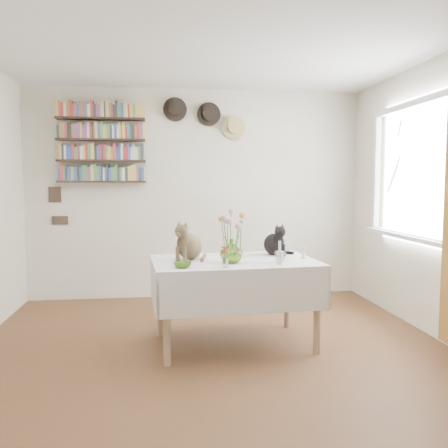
{
  "coord_description": "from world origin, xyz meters",
  "views": [
    {
      "loc": [
        -0.41,
        -3.49,
        1.39
      ],
      "look_at": [
        0.09,
        0.35,
        1.05
      ],
      "focal_mm": 38.0,
      "sensor_mm": 36.0,
      "label": 1
    }
  ],
  "objects": [
    {
      "name": "flower_bouquet",
      "position": [
        0.15,
        0.31,
        1.07
      ],
      "size": [
        0.17,
        0.13,
        0.39
      ],
      "color": "#4C7233",
      "rests_on": "flower_vase"
    },
    {
      "name": "dining_table",
      "position": [
        0.19,
        0.45,
        0.55
      ],
      "size": [
        1.43,
        0.98,
        0.73
      ],
      "color": "white",
      "rests_on": "room"
    },
    {
      "name": "black_cat",
      "position": [
        0.59,
        0.7,
        0.88
      ],
      "size": [
        0.26,
        0.3,
        0.29
      ],
      "primitive_type": null,
      "rotation": [
        0.0,
        0.0,
        0.32
      ],
      "color": "black",
      "rests_on": "dining_table"
    },
    {
      "name": "wall_art_plaques",
      "position": [
        -1.63,
        2.23,
        1.12
      ],
      "size": [
        0.21,
        0.02,
        0.44
      ],
      "color": "#38281E",
      "rests_on": "room"
    },
    {
      "name": "bookshelf_unit",
      "position": [
        -1.1,
        2.16,
        1.84
      ],
      "size": [
        1.0,
        0.16,
        0.91
      ],
      "color": "#311E16",
      "rests_on": "room"
    },
    {
      "name": "candlestick",
      "position": [
        0.51,
        0.16,
        0.8
      ],
      "size": [
        0.05,
        0.05,
        0.19
      ],
      "color": "white",
      "rests_on": "dining_table"
    },
    {
      "name": "drinking_glass",
      "position": [
        0.55,
        0.29,
        0.78
      ],
      "size": [
        0.11,
        0.11,
        0.09
      ],
      "primitive_type": "imported",
      "rotation": [
        0.0,
        0.0,
        0.12
      ],
      "color": "white",
      "rests_on": "dining_table"
    },
    {
      "name": "room",
      "position": [
        0.0,
        0.0,
        1.25
      ],
      "size": [
        4.08,
        4.58,
        2.58
      ],
      "color": "brown",
      "rests_on": "ground"
    },
    {
      "name": "wall_hats",
      "position": [
        0.12,
        2.19,
        2.17
      ],
      "size": [
        0.98,
        0.09,
        0.48
      ],
      "color": "black",
      "rests_on": "room"
    },
    {
      "name": "green_bowl",
      "position": [
        -0.26,
        0.13,
        0.76
      ],
      "size": [
        0.18,
        0.18,
        0.04
      ],
      "primitive_type": "imported",
      "rotation": [
        0.0,
        0.0,
        -0.33
      ],
      "color": "#9AC84E",
      "rests_on": "dining_table"
    },
    {
      "name": "tabby_cat",
      "position": [
        -0.18,
        0.54,
        0.9
      ],
      "size": [
        0.35,
        0.37,
        0.34
      ],
      "primitive_type": null,
      "rotation": [
        0.0,
        0.0,
        -0.62
      ],
      "color": "brown",
      "rests_on": "dining_table"
    },
    {
      "name": "window",
      "position": [
        1.97,
        0.8,
        1.4
      ],
      "size": [
        0.12,
        1.52,
        1.32
      ],
      "color": "white",
      "rests_on": "room"
    },
    {
      "name": "porcelain_figurine",
      "position": [
        0.8,
        0.44,
        0.78
      ],
      "size": [
        0.05,
        0.05,
        0.1
      ],
      "color": "white",
      "rests_on": "dining_table"
    },
    {
      "name": "berry_jar",
      "position": [
        0.07,
        0.1,
        0.82
      ],
      "size": [
        0.05,
        0.05,
        0.19
      ],
      "color": "white",
      "rests_on": "dining_table"
    },
    {
      "name": "flower_vase",
      "position": [
        0.14,
        0.3,
        0.83
      ],
      "size": [
        0.21,
        0.21,
        0.2
      ],
      "primitive_type": "imported",
      "rotation": [
        0.0,
        0.0,
        0.14
      ],
      "color": "#9AC84E",
      "rests_on": "dining_table"
    }
  ]
}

